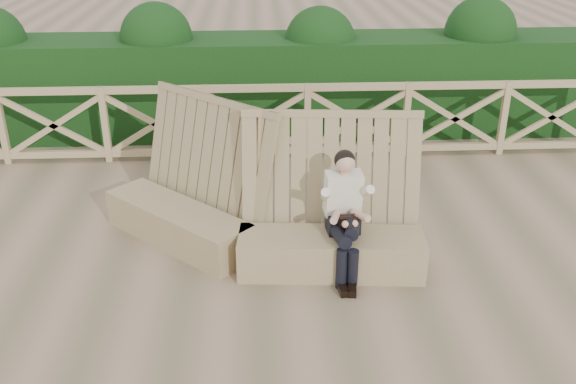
{
  "coord_description": "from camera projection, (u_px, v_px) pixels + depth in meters",
  "views": [
    {
      "loc": [
        -0.01,
        -5.2,
        3.54
      ],
      "look_at": [
        0.28,
        0.4,
        0.9
      ],
      "focal_mm": 40.0,
      "sensor_mm": 36.0,
      "label": 1
    }
  ],
  "objects": [
    {
      "name": "ground",
      "position": [
        261.0,
        294.0,
        6.21
      ],
      "size": [
        60.0,
        60.0,
        0.0
      ],
      "primitive_type": "plane",
      "color": "brown",
      "rests_on": "ground"
    },
    {
      "name": "bench",
      "position": [
        254.0,
        220.0,
        6.79
      ],
      "size": [
        3.43,
        2.03,
        1.55
      ],
      "rotation": [
        0.0,
        0.0,
        -0.33
      ],
      "color": "olive",
      "rests_on": "ground"
    },
    {
      "name": "woman",
      "position": [
        345.0,
        210.0,
        6.32
      ],
      "size": [
        0.38,
        0.79,
        1.28
      ],
      "rotation": [
        0.0,
        0.0,
        0.09
      ],
      "color": "black",
      "rests_on": "ground"
    },
    {
      "name": "guardrail",
      "position": [
        257.0,
        122.0,
        9.14
      ],
      "size": [
        10.1,
        0.09,
        1.1
      ],
      "color": "#957C57",
      "rests_on": "ground"
    },
    {
      "name": "hedge",
      "position": [
        256.0,
        85.0,
        10.14
      ],
      "size": [
        12.0,
        1.2,
        1.5
      ],
      "primitive_type": "cube",
      "color": "black",
      "rests_on": "ground"
    }
  ]
}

